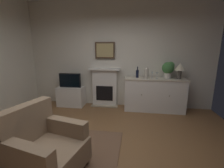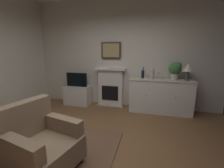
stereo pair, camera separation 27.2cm
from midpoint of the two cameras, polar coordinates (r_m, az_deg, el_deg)
name	(u,v)px [view 1 (the left image)]	position (r m, az deg, el deg)	size (l,w,h in m)	color
ground_plane	(100,156)	(2.69, -7.72, -25.22)	(5.23, 4.56, 0.10)	brown
wall_rear	(117,55)	(4.33, 0.15, 11.01)	(5.23, 0.06, 2.95)	silver
area_rug	(50,163)	(2.65, -25.36, -25.49)	(1.92, 1.95, 0.02)	brown
fireplace_unit	(105,87)	(4.39, -4.44, -1.23)	(0.87, 0.30, 1.10)	white
framed_picture	(105,50)	(4.31, -4.54, 12.52)	(0.55, 0.04, 0.45)	#473323
sideboard_cabinet	(154,94)	(4.16, 13.81, -3.88)	(1.57, 0.49, 0.88)	white
table_lamp	(180,68)	(4.12, 22.53, 5.59)	(0.26, 0.26, 0.40)	#4C4742
wine_bottle	(137,74)	(4.06, 7.63, 3.90)	(0.08, 0.08, 0.29)	black
wine_glass_left	(152,73)	(4.06, 13.10, 3.89)	(0.07, 0.07, 0.16)	silver
wine_glass_center	(157,74)	(3.99, 14.77, 3.64)	(0.07, 0.07, 0.16)	silver
vase_decorative	(147,73)	(3.97, 10.97, 4.05)	(0.11, 0.11, 0.28)	beige
tv_cabinet	(71,96)	(4.63, -16.72, -4.47)	(0.75, 0.42, 0.56)	white
tv_set	(70,80)	(4.50, -17.23, 1.29)	(0.62, 0.07, 0.40)	black
potted_plant_fern	(6,122)	(3.66, -36.79, -11.49)	(0.30, 0.30, 0.43)	#936B4C
potted_plant_small	(168,68)	(4.11, 18.71, 5.55)	(0.30, 0.30, 0.43)	beige
armchair	(45,147)	(2.31, -27.41, -20.51)	(0.95, 0.92, 0.92)	#8C7259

